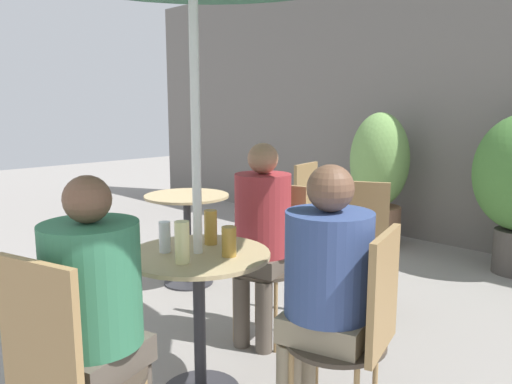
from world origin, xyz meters
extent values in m
cube|color=slate|center=(0.00, 3.74, 1.50)|extent=(10.00, 0.06, 3.00)
cylinder|color=#2D2D33|center=(0.20, 0.15, 0.37)|extent=(0.06, 0.06, 0.71)
cylinder|color=tan|center=(0.20, 0.15, 0.73)|extent=(0.70, 0.70, 0.02)
cylinder|color=#2D2D33|center=(-1.12, 1.10, 0.01)|extent=(0.40, 0.40, 0.01)
cylinder|color=#2D2D33|center=(-1.12, 1.10, 0.37)|extent=(0.06, 0.06, 0.71)
cylinder|color=tan|center=(-1.12, 1.10, 0.73)|extent=(0.68, 0.68, 0.02)
cylinder|color=#42382D|center=(0.39, -0.53, 0.45)|extent=(0.43, 0.43, 0.02)
cube|color=#9E7A4C|center=(0.45, -0.72, 0.71)|extent=(0.36, 0.13, 0.49)
cylinder|color=#42382D|center=(0.88, 0.34, 0.45)|extent=(0.43, 0.43, 0.02)
cylinder|color=#9E7A4C|center=(0.98, 0.52, 0.22)|extent=(0.02, 0.02, 0.44)
cylinder|color=#9E7A4C|center=(0.71, 0.44, 0.22)|extent=(0.02, 0.02, 0.44)
cube|color=#9E7A4C|center=(1.07, 0.39, 0.71)|extent=(0.13, 0.36, 0.49)
cylinder|color=#42382D|center=(0.01, 0.83, 0.45)|extent=(0.43, 0.43, 0.02)
cylinder|color=#9E7A4C|center=(0.11, 1.00, 0.22)|extent=(0.02, 0.02, 0.44)
cylinder|color=#9E7A4C|center=(-0.16, 0.93, 0.22)|extent=(0.02, 0.02, 0.44)
cylinder|color=#9E7A4C|center=(0.18, 0.73, 0.22)|extent=(0.02, 0.02, 0.44)
cylinder|color=#9E7A4C|center=(-0.09, 0.66, 0.22)|extent=(0.02, 0.02, 0.44)
cube|color=#9E7A4C|center=(-0.04, 1.02, 0.71)|extent=(0.36, 0.13, 0.49)
cylinder|color=#42382D|center=(-0.87, 2.02, 0.45)|extent=(0.43, 0.43, 0.02)
cylinder|color=#9E7A4C|center=(-0.70, 1.91, 0.22)|extent=(0.02, 0.02, 0.44)
cylinder|color=#9E7A4C|center=(-0.75, 2.19, 0.22)|extent=(0.02, 0.02, 0.44)
cylinder|color=#9E7A4C|center=(-0.98, 1.86, 0.22)|extent=(0.02, 0.02, 0.44)
cylinder|color=#9E7A4C|center=(-1.03, 2.14, 0.22)|extent=(0.02, 0.02, 0.44)
cube|color=#9E7A4C|center=(-0.67, 2.06, 0.71)|extent=(0.09, 0.37, 0.49)
cylinder|color=#42382D|center=(0.17, 1.66, 0.45)|extent=(0.43, 0.43, 0.02)
cylinder|color=#9E7A4C|center=(0.11, 1.46, 0.22)|extent=(0.02, 0.02, 0.44)
cylinder|color=#9E7A4C|center=(0.36, 1.60, 0.22)|extent=(0.02, 0.02, 0.44)
cylinder|color=#9E7A4C|center=(-0.02, 1.71, 0.22)|extent=(0.02, 0.02, 0.44)
cylinder|color=#9E7A4C|center=(0.22, 1.85, 0.22)|extent=(0.02, 0.02, 0.44)
cube|color=#9E7A4C|center=(0.26, 1.48, 0.71)|extent=(0.34, 0.20, 0.49)
cube|color=brown|center=(0.38, -0.49, 0.51)|extent=(0.38, 0.41, 0.11)
cylinder|color=#337551|center=(0.38, -0.49, 0.80)|extent=(0.36, 0.36, 0.46)
sphere|color=brown|center=(0.38, -0.49, 1.11)|extent=(0.17, 0.17, 0.17)
cylinder|color=gray|center=(0.69, 0.37, 0.22)|extent=(0.11, 0.11, 0.44)
cube|color=gray|center=(0.84, 0.33, 0.51)|extent=(0.42, 0.40, 0.11)
cylinder|color=#384C84|center=(0.84, 0.33, 0.79)|extent=(0.37, 0.37, 0.44)
sphere|color=brown|center=(0.84, 0.33, 1.11)|extent=(0.20, 0.20, 0.20)
cylinder|color=brown|center=(-0.02, 0.65, 0.22)|extent=(0.10, 0.10, 0.44)
cylinder|color=brown|center=(0.13, 0.69, 0.22)|extent=(0.10, 0.10, 0.44)
cube|color=brown|center=(0.02, 0.79, 0.51)|extent=(0.36, 0.39, 0.10)
cylinder|color=#9E2D33|center=(0.02, 0.79, 0.80)|extent=(0.34, 0.34, 0.49)
sphere|color=#9E7051|center=(0.02, 0.79, 1.14)|extent=(0.18, 0.18, 0.18)
cylinder|color=beige|center=(0.28, 0.00, 0.84)|extent=(0.07, 0.07, 0.19)
cylinder|color=#B28433|center=(0.35, 0.22, 0.81)|extent=(0.07, 0.07, 0.14)
cylinder|color=#B28433|center=(0.13, 0.29, 0.83)|extent=(0.07, 0.07, 0.18)
cylinder|color=silver|center=(0.08, 0.04, 0.82)|extent=(0.06, 0.06, 0.15)
cylinder|color=#93664C|center=(-0.67, 3.26, 0.20)|extent=(0.49, 0.49, 0.40)
ellipsoid|color=#709E51|center=(-0.67, 3.26, 0.89)|extent=(0.61, 0.61, 0.98)
cylinder|color=silver|center=(0.20, 0.15, 1.18)|extent=(0.04, 0.04, 2.37)
camera|label=1|loc=(2.04, -1.31, 1.44)|focal=35.00mm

